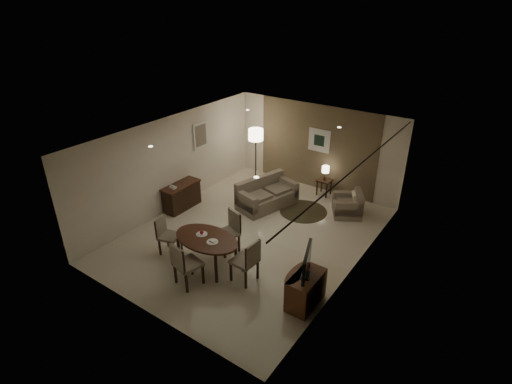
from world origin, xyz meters
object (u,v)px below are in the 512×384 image
Objects in this scene: tv_cabinet at (306,290)px; chair_right at (244,260)px; chair_near at (188,263)px; chair_left at (170,236)px; console_desk at (182,196)px; sofa at (267,193)px; floor_lamp at (256,157)px; chair_far at (227,233)px; armchair at (347,203)px; dining_table at (207,252)px; side_table at (324,187)px.

tv_cabinet is 1.47m from chair_right.
chair_left is at bearing -14.41° from chair_near.
chair_right is (3.43, -1.60, 0.15)m from console_desk.
tv_cabinet is at bearing -120.07° from sofa.
floor_lamp is (0.80, 2.62, 0.55)m from console_desk.
armchair is (1.67, 3.33, -0.16)m from chair_far.
chair_near reaches higher than chair_right.
sofa reaches higher than console_desk.
console_desk is 0.68× the size of sofa.
dining_table reaches higher than armchair.
chair_near is at bearing -49.07° from armchair.
chair_far is at bearing -21.39° from console_desk.
dining_table is at bearing -176.13° from tv_cabinet.
tv_cabinet is at bearing -101.59° from chair_left.
floor_lamp is at bearing 134.83° from tv_cabinet.
side_table is (0.59, 4.80, -0.12)m from dining_table.
chair_near is 3.93m from sofa.
tv_cabinet is 0.56× the size of dining_table.
console_desk is at bearing -134.01° from side_table.
chair_left reaches higher than sofa.
chair_left is at bearing -173.79° from dining_table.
chair_near is 1.03× the size of chair_far.
dining_table is at bearing -155.94° from sofa.
side_table is at bearing -155.33° from armchair.
chair_near is at bearing -95.19° from side_table.
side_table is (0.50, 5.51, -0.27)m from chair_near.
chair_far reaches higher than dining_table.
dining_table is 3.14× the size of side_table.
armchair is at bearing 80.69° from chair_far.
chair_near is 1.13× the size of chair_left.
dining_table is 4.38m from armchair.
side_table is at bearing -172.43° from chair_right.
sofa is 2.18× the size of armchair.
floor_lamp is (-2.64, 4.22, 0.41)m from chair_right.
side_table is at bearing 99.20° from chair_far.
chair_far is 0.99× the size of chair_right.
sofa is (-0.46, 2.47, -0.10)m from chair_far.
sofa is at bearing -98.57° from armchair.
chair_right reaches higher than armchair.
chair_far is at bearing -153.47° from sofa.
tv_cabinet is at bearing 96.48° from chair_right.
chair_right is (1.00, 0.07, 0.14)m from dining_table.
chair_right reaches higher than console_desk.
dining_table is 0.87× the size of floor_lamp.
floor_lamp is (-3.32, 0.24, 0.57)m from armchair.
sofa is at bearing 98.21° from dining_table.
sofa is (1.97, 1.51, 0.04)m from console_desk.
tv_cabinet is 3.95m from armchair.
chair_near reaches higher than chair_left.
console_desk is 1.13× the size of chair_near.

